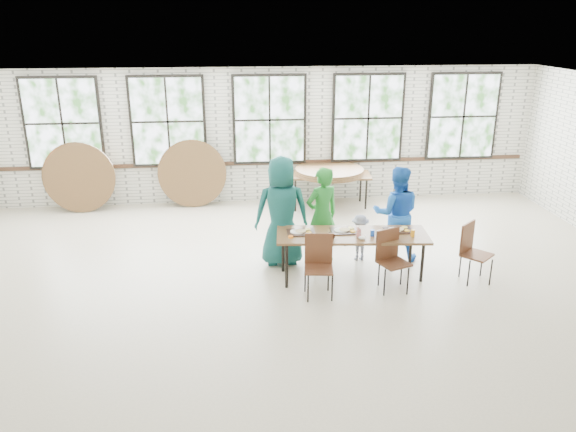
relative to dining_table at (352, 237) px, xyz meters
name	(u,v)px	position (x,y,z in m)	size (l,w,h in m)	color
room	(270,122)	(-1.02, 4.12, 1.14)	(12.00, 12.00, 12.00)	beige
dining_table	(352,237)	(0.00, 0.00, 0.00)	(2.46, 1.02, 0.74)	brown
chair_near_left	(319,260)	(-0.62, -0.55, -0.13)	(0.47, 0.45, 0.95)	#552F1C
chair_near_right	(391,255)	(0.51, -0.46, -0.13)	(0.54, 0.53, 0.95)	#552F1C
chair_spare	(472,247)	(1.87, -0.30, -0.13)	(0.58, 0.58, 0.95)	#552F1C
adult_teal	(282,211)	(-1.07, 0.65, 0.25)	(0.91, 0.59, 1.87)	#165054
adult_green	(322,215)	(-0.39, 0.65, 0.15)	(0.61, 0.40, 1.68)	#217B28
toddler	(360,237)	(0.28, 0.65, -0.28)	(0.53, 0.30, 0.82)	#111837
adult_blue	(396,214)	(0.90, 0.65, 0.14)	(0.80, 0.63, 1.65)	blue
storage_table	(329,177)	(0.25, 3.61, 0.00)	(1.86, 0.92, 0.74)	brown
tabletop_clutter	(357,233)	(0.06, -0.03, 0.08)	(2.02, 0.58, 0.11)	black
round_tops_stacked	(329,171)	(0.25, 3.61, 0.12)	(1.50, 1.50, 0.13)	brown
round_tops_leaning	(117,177)	(-4.36, 3.89, 0.05)	(3.95, 0.35, 1.50)	brown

